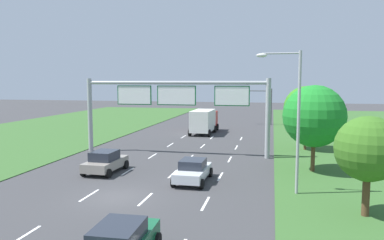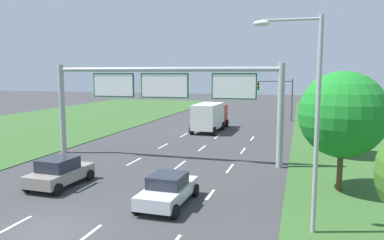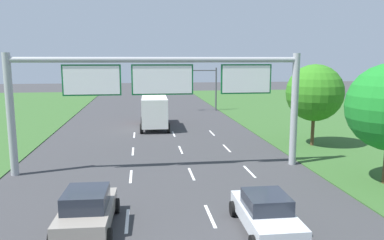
% 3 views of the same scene
% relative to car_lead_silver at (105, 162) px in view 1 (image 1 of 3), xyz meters
% --- Properties ---
extents(ground_plane, '(200.00, 200.00, 0.00)m').
position_rel_car_lead_silver_xyz_m(ground_plane, '(3.26, -5.44, -0.81)').
color(ground_plane, '#38383A').
extents(lane_dashes_inner_left, '(0.14, 44.40, 0.01)m').
position_rel_car_lead_silver_xyz_m(lane_dashes_inner_left, '(1.51, -2.44, -0.81)').
color(lane_dashes_inner_left, white).
rests_on(lane_dashes_inner_left, ground_plane).
extents(lane_dashes_inner_right, '(0.14, 44.40, 0.01)m').
position_rel_car_lead_silver_xyz_m(lane_dashes_inner_right, '(5.01, -2.44, -0.81)').
color(lane_dashes_inner_right, white).
rests_on(lane_dashes_inner_right, ground_plane).
extents(lane_dashes_slip, '(0.14, 44.40, 0.01)m').
position_rel_car_lead_silver_xyz_m(lane_dashes_slip, '(8.51, -2.44, -0.81)').
color(lane_dashes_slip, white).
rests_on(lane_dashes_slip, ground_plane).
extents(car_lead_silver, '(2.31, 4.10, 1.63)m').
position_rel_car_lead_silver_xyz_m(car_lead_silver, '(0.00, 0.00, 0.00)').
color(car_lead_silver, gray).
rests_on(car_lead_silver, ground_plane).
extents(car_mid_lane, '(2.13, 4.28, 1.52)m').
position_rel_car_lead_silver_xyz_m(car_mid_lane, '(6.88, -1.14, -0.05)').
color(car_mid_lane, silver).
rests_on(car_mid_lane, ground_plane).
extents(box_truck, '(2.81, 7.57, 3.07)m').
position_rel_car_lead_silver_xyz_m(box_truck, '(3.45, 22.15, 0.86)').
color(box_truck, '#B21E19').
rests_on(box_truck, ground_plane).
extents(sign_gantry, '(17.24, 0.44, 7.00)m').
position_rel_car_lead_silver_xyz_m(sign_gantry, '(3.41, 7.74, 4.15)').
color(sign_gantry, '#9EA0A5').
rests_on(sign_gantry, ground_plane).
extents(traffic_light_mast, '(4.76, 0.49, 5.60)m').
position_rel_car_lead_silver_xyz_m(traffic_light_mast, '(9.91, 33.38, 3.05)').
color(traffic_light_mast, '#47494F').
rests_on(traffic_light_mast, ground_plane).
extents(street_lamp, '(2.61, 0.32, 8.50)m').
position_rel_car_lead_silver_xyz_m(street_lamp, '(13.15, -2.64, 4.27)').
color(street_lamp, '#9EA0A5').
rests_on(street_lamp, ground_plane).
extents(roadside_tree_near, '(3.24, 3.24, 5.07)m').
position_rel_car_lead_silver_xyz_m(roadside_tree_near, '(16.65, -5.77, 2.62)').
color(roadside_tree_near, '#513823').
rests_on(roadside_tree_near, ground_plane).
extents(roadside_tree_mid, '(4.57, 4.57, 6.47)m').
position_rel_car_lead_silver_xyz_m(roadside_tree_mid, '(15.05, 3.36, 3.37)').
color(roadside_tree_mid, '#513823').
rests_on(roadside_tree_mid, ground_plane).
extents(roadside_tree_far, '(4.31, 4.31, 6.28)m').
position_rel_car_lead_silver_xyz_m(roadside_tree_far, '(15.23, 12.44, 3.31)').
color(roadside_tree_far, '#513823').
rests_on(roadside_tree_far, ground_plane).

